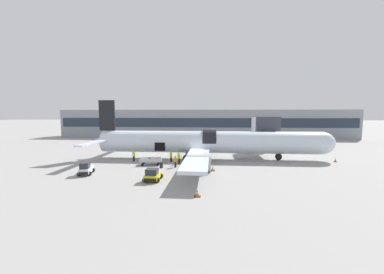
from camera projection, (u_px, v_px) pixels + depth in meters
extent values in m
plane|color=gray|center=(195.00, 163.00, 36.48)|extent=(500.00, 500.00, 0.00)
cube|color=gray|center=(204.00, 124.00, 76.30)|extent=(92.60, 8.31, 8.81)
cube|color=#232D3D|center=(203.00, 123.00, 72.08)|extent=(90.75, 0.16, 2.82)
cylinder|color=#4C4C51|center=(263.00, 144.00, 44.63)|extent=(0.60, 0.60, 3.80)
cube|color=silver|center=(263.00, 126.00, 44.30)|extent=(3.00, 8.62, 3.00)
cube|color=#333842|center=(268.00, 127.00, 40.62)|extent=(3.90, 1.60, 3.60)
cylinder|color=silver|center=(209.00, 142.00, 39.30)|extent=(36.57, 3.66, 3.66)
sphere|color=silver|center=(323.00, 143.00, 37.76)|extent=(3.47, 3.47, 3.47)
cone|color=silver|center=(104.00, 141.00, 40.85)|extent=(4.20, 3.36, 3.36)
cylinder|color=black|center=(209.00, 140.00, 39.23)|extent=(2.19, 3.66, 3.66)
cube|color=black|center=(107.00, 115.00, 40.35)|extent=(2.74, 0.28, 5.19)
cube|color=silver|center=(95.00, 142.00, 36.15)|extent=(1.25, 9.28, 0.20)
cube|color=silver|center=(119.00, 136.00, 45.35)|extent=(1.25, 9.28, 0.20)
cube|color=silver|center=(197.00, 158.00, 30.77)|extent=(2.99, 16.57, 0.40)
cube|color=silver|center=(203.00, 142.00, 48.28)|extent=(2.99, 16.57, 0.40)
cylinder|color=#B2B7BF|center=(199.00, 163.00, 30.87)|extent=(3.14, 2.26, 2.26)
cylinder|color=#B2B7BF|center=(204.00, 145.00, 48.29)|extent=(3.14, 2.26, 2.26)
cube|color=black|center=(160.00, 147.00, 38.25)|extent=(1.70, 0.12, 1.40)
cylinder|color=#56565B|center=(279.00, 153.00, 38.50)|extent=(0.22, 0.22, 1.41)
sphere|color=black|center=(279.00, 157.00, 38.57)|extent=(1.10, 1.10, 1.10)
cylinder|color=#56565B|center=(186.00, 154.00, 37.27)|extent=(0.22, 0.22, 1.41)
sphere|color=black|center=(186.00, 158.00, 37.33)|extent=(1.10, 1.10, 1.10)
cylinder|color=#56565B|center=(189.00, 149.00, 42.28)|extent=(0.22, 0.22, 1.41)
sphere|color=black|center=(189.00, 153.00, 42.35)|extent=(1.10, 1.10, 1.10)
cube|color=white|center=(86.00, 170.00, 29.63)|extent=(1.87, 2.92, 0.63)
cube|color=#232833|center=(85.00, 165.00, 29.10)|extent=(1.31, 1.44, 0.71)
cube|color=black|center=(83.00, 174.00, 28.27)|extent=(1.09, 0.40, 0.31)
sphere|color=black|center=(79.00, 174.00, 28.66)|extent=(0.56, 0.56, 0.56)
sphere|color=black|center=(89.00, 173.00, 28.86)|extent=(0.56, 0.56, 0.56)
sphere|color=black|center=(83.00, 170.00, 30.45)|extent=(0.56, 0.56, 0.56)
sphere|color=black|center=(93.00, 170.00, 30.65)|extent=(0.56, 0.56, 0.56)
cube|color=yellow|center=(153.00, 176.00, 26.93)|extent=(1.52, 2.67, 0.55)
cube|color=#232833|center=(152.00, 172.00, 26.41)|extent=(1.29, 1.20, 0.65)
cube|color=black|center=(150.00, 180.00, 25.57)|extent=(1.36, 0.12, 0.28)
sphere|color=black|center=(145.00, 180.00, 26.11)|extent=(0.56, 0.56, 0.56)
sphere|color=black|center=(157.00, 180.00, 26.00)|extent=(0.56, 0.56, 0.56)
sphere|color=black|center=(149.00, 176.00, 27.91)|extent=(0.56, 0.56, 0.56)
sphere|color=black|center=(161.00, 176.00, 27.79)|extent=(0.56, 0.56, 0.56)
cube|color=#B7BABF|center=(151.00, 161.00, 34.99)|extent=(3.39, 1.92, 0.05)
cube|color=#B7BABF|center=(161.00, 159.00, 35.06)|extent=(0.27, 1.47, 0.47)
cube|color=#B7BABF|center=(150.00, 160.00, 34.27)|extent=(3.12, 0.52, 0.47)
cube|color=#B7BABF|center=(151.00, 159.00, 35.67)|extent=(3.12, 0.52, 0.47)
cube|color=#333338|center=(165.00, 163.00, 35.14)|extent=(0.90, 0.21, 0.06)
sphere|color=black|center=(158.00, 164.00, 34.36)|extent=(0.40, 0.40, 0.40)
sphere|color=black|center=(159.00, 162.00, 35.83)|extent=(0.40, 0.40, 0.40)
sphere|color=black|center=(142.00, 165.00, 34.23)|extent=(0.40, 0.40, 0.40)
sphere|color=black|center=(144.00, 163.00, 35.69)|extent=(0.40, 0.40, 0.40)
cube|color=black|center=(157.00, 160.00, 34.78)|extent=(0.48, 0.40, 0.40)
cube|color=#1E2347|center=(149.00, 159.00, 35.15)|extent=(0.40, 0.32, 0.44)
cylinder|color=#1E2338|center=(175.00, 165.00, 33.37)|extent=(0.41, 0.41, 0.82)
cylinder|color=orange|center=(175.00, 159.00, 33.30)|extent=(0.53, 0.53, 0.64)
sphere|color=#9E7556|center=(175.00, 156.00, 33.26)|extent=(0.23, 0.23, 0.23)
cylinder|color=orange|center=(174.00, 160.00, 33.45)|extent=(0.17, 0.17, 0.59)
cylinder|color=orange|center=(177.00, 160.00, 33.17)|extent=(0.17, 0.17, 0.59)
cylinder|color=black|center=(179.00, 159.00, 37.30)|extent=(0.45, 0.45, 0.88)
cylinder|color=#B7E019|center=(179.00, 154.00, 37.22)|extent=(0.57, 0.57, 0.70)
sphere|color=#9E7556|center=(179.00, 151.00, 37.18)|extent=(0.24, 0.24, 0.24)
cylinder|color=#B7E019|center=(180.00, 154.00, 37.42)|extent=(0.18, 0.18, 0.64)
cylinder|color=#B7E019|center=(178.00, 155.00, 37.04)|extent=(0.18, 0.18, 0.64)
cylinder|color=black|center=(134.00, 159.00, 37.62)|extent=(0.42, 0.42, 0.84)
cylinder|color=#CCE523|center=(134.00, 154.00, 37.54)|extent=(0.54, 0.54, 0.66)
sphere|color=beige|center=(134.00, 151.00, 37.50)|extent=(0.23, 0.23, 0.23)
cylinder|color=#CCE523|center=(133.00, 154.00, 37.69)|extent=(0.17, 0.17, 0.61)
cylinder|color=#CCE523|center=(135.00, 155.00, 37.41)|extent=(0.17, 0.17, 0.61)
cylinder|color=black|center=(171.00, 160.00, 36.89)|extent=(0.40, 0.40, 0.81)
cylinder|color=#B7E019|center=(171.00, 155.00, 36.82)|extent=(0.51, 0.51, 0.64)
sphere|color=#9E7556|center=(171.00, 152.00, 36.78)|extent=(0.22, 0.22, 0.22)
cylinder|color=#B7E019|center=(172.00, 155.00, 37.01)|extent=(0.16, 0.16, 0.58)
cylinder|color=#B7E019|center=(170.00, 156.00, 36.64)|extent=(0.16, 0.16, 0.58)
cylinder|color=#1E2338|center=(179.00, 161.00, 35.37)|extent=(0.44, 0.44, 0.88)
cylinder|color=#CCE523|center=(179.00, 156.00, 35.29)|extent=(0.57, 0.57, 0.69)
sphere|color=beige|center=(179.00, 153.00, 35.24)|extent=(0.24, 0.24, 0.24)
cylinder|color=#CCE523|center=(180.00, 157.00, 35.49)|extent=(0.18, 0.18, 0.64)
cylinder|color=#CCE523|center=(178.00, 157.00, 35.11)|extent=(0.18, 0.18, 0.64)
cube|color=black|center=(161.00, 165.00, 33.02)|extent=(0.46, 0.40, 0.70)
cube|color=black|center=(161.00, 163.00, 32.98)|extent=(0.24, 0.17, 0.12)
cube|color=black|center=(335.00, 162.00, 37.22)|extent=(0.48, 0.48, 0.03)
cone|color=orange|center=(335.00, 160.00, 37.19)|extent=(0.35, 0.35, 0.66)
cylinder|color=white|center=(335.00, 160.00, 37.18)|extent=(0.21, 0.21, 0.08)
cube|color=black|center=(197.00, 196.00, 21.63)|extent=(0.58, 0.58, 0.03)
cone|color=orange|center=(197.00, 193.00, 21.60)|extent=(0.43, 0.43, 0.67)
cylinder|color=white|center=(197.00, 193.00, 21.59)|extent=(0.25, 0.25, 0.08)
cube|color=black|center=(213.00, 171.00, 31.37)|extent=(0.63, 0.63, 0.03)
cone|color=orange|center=(213.00, 169.00, 31.34)|extent=(0.47, 0.47, 0.59)
cylinder|color=white|center=(213.00, 168.00, 31.34)|extent=(0.27, 0.27, 0.07)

